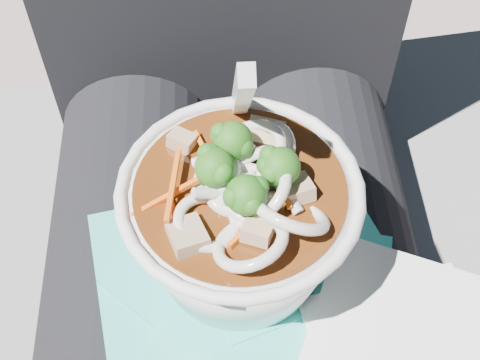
{
  "coord_description": "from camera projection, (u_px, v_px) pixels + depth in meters",
  "views": [
    {
      "loc": [
        -0.01,
        -0.24,
        1.05
      ],
      "look_at": [
        0.0,
        0.01,
        0.7
      ],
      "focal_mm": 50.0,
      "sensor_mm": 36.0,
      "label": 1
    }
  ],
  "objects": [
    {
      "name": "person_body",
      "position": [
        230.0,
        216.0,
        0.61
      ],
      "size": [
        0.34,
        0.94,
        0.98
      ],
      "color": "black",
      "rests_on": "ground"
    },
    {
      "name": "stone_ledge",
      "position": [
        231.0,
        309.0,
        0.9
      ],
      "size": [
        1.05,
        0.62,
        0.43
      ],
      "primitive_type": "cube",
      "rotation": [
        0.0,
        0.0,
        0.12
      ],
      "color": "slate",
      "rests_on": "ground"
    },
    {
      "name": "lap",
      "position": [
        236.0,
        324.0,
        0.58
      ],
      "size": [
        0.34,
        0.48,
        0.16
      ],
      "color": "black",
      "rests_on": "stone_ledge"
    },
    {
      "name": "plastic_bag",
      "position": [
        269.0,
        312.0,
        0.49
      ],
      "size": [
        0.29,
        0.28,
        0.01
      ],
      "color": "#2CBBAD",
      "rests_on": "lap"
    },
    {
      "name": "napkins",
      "position": [
        406.0,
        348.0,
        0.47
      ],
      "size": [
        0.17,
        0.17,
        0.01
      ],
      "color": "white",
      "rests_on": "plastic_bag"
    },
    {
      "name": "udon_bowl",
      "position": [
        241.0,
        217.0,
        0.47
      ],
      "size": [
        0.19,
        0.19,
        0.2
      ],
      "color": "white",
      "rests_on": "plastic_bag"
    }
  ]
}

